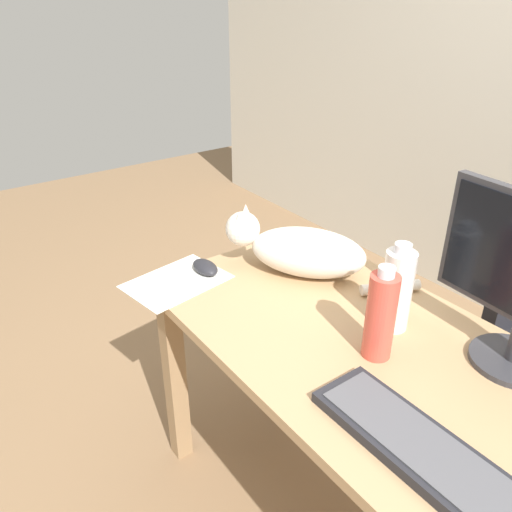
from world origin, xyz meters
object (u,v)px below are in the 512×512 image
object	(u,v)px
computer_mouse	(205,267)
spray_bottle	(397,289)
water_bottle	(381,315)
cat	(301,250)
keyboard	(416,445)

from	to	relation	value
computer_mouse	spray_bottle	size ratio (longest dim) A/B	0.45
computer_mouse	water_bottle	size ratio (longest dim) A/B	0.45
cat	computer_mouse	size ratio (longest dim) A/B	4.67
computer_mouse	water_bottle	bearing A→B (deg)	12.09
keyboard	spray_bottle	world-z (taller)	spray_bottle
keyboard	water_bottle	distance (m)	0.31
computer_mouse	keyboard	bearing A→B (deg)	-2.17
spray_bottle	computer_mouse	bearing A→B (deg)	-155.07
water_bottle	computer_mouse	bearing A→B (deg)	-167.91
water_bottle	spray_bottle	bearing A→B (deg)	114.12
keyboard	spray_bottle	bearing A→B (deg)	136.91
cat	spray_bottle	world-z (taller)	spray_bottle
water_bottle	spray_bottle	xyz separation A→B (m)	(-0.06, 0.12, -0.00)
computer_mouse	cat	bearing A→B (deg)	53.84
keyboard	spray_bottle	distance (m)	0.43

